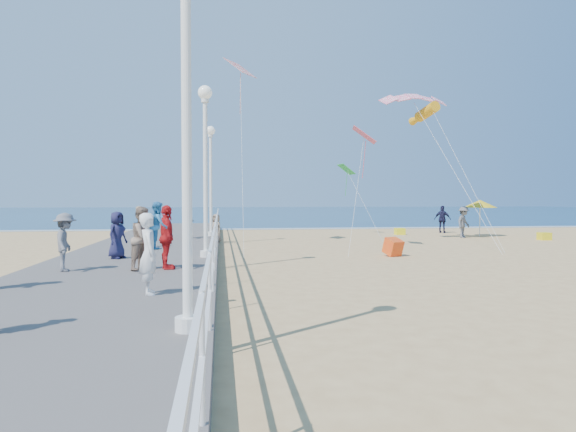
{
  "coord_description": "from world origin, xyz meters",
  "views": [
    {
      "loc": [
        -4.9,
        -16.14,
        2.24
      ],
      "look_at": [
        -2.5,
        2.0,
        1.6
      ],
      "focal_mm": 32.0,
      "sensor_mm": 36.0,
      "label": 1
    }
  ],
  "objects": [
    {
      "name": "spectator_3",
      "position": [
        -6.28,
        -2.64,
        1.23
      ],
      "size": [
        0.62,
        1.04,
        1.66
      ],
      "primitive_type": "imported",
      "rotation": [
        0.0,
        0.0,
        1.81
      ],
      "color": "red",
      "rests_on": "boardwalk"
    },
    {
      "name": "spectator_5",
      "position": [
        -6.44,
        7.67,
        1.12
      ],
      "size": [
        0.63,
        1.39,
        1.44
      ],
      "primitive_type": "imported",
      "rotation": [
        0.0,
        0.0,
        1.41
      ],
      "color": "#5B5A5F",
      "rests_on": "boardwalk"
    },
    {
      "name": "boardwalk",
      "position": [
        -7.5,
        0.0,
        0.2
      ],
      "size": [
        5.0,
        44.0,
        0.4
      ],
      "primitive_type": "cube",
      "color": "#67625E",
      "rests_on": "ground"
    },
    {
      "name": "kite_diamond_green",
      "position": [
        2.75,
        14.5,
        4.0
      ],
      "size": [
        0.98,
        1.14,
        0.63
      ],
      "primitive_type": "cube",
      "rotation": [
        0.63,
        0.0,
        1.71
      ],
      "color": "green"
    },
    {
      "name": "surf_line",
      "position": [
        0.0,
        20.5,
        0.03
      ],
      "size": [
        160.0,
        1.2,
        0.04
      ],
      "primitive_type": "cube",
      "color": "silver",
      "rests_on": "ground"
    },
    {
      "name": "beach_chair_left",
      "position": [
        6.0,
        14.03,
        0.2
      ],
      "size": [
        0.55,
        0.55,
        0.4
      ],
      "primitive_type": "cube",
      "color": "yellow",
      "rests_on": "ground"
    },
    {
      "name": "woman_holding_toddler",
      "position": [
        -6.25,
        -6.15,
        1.18
      ],
      "size": [
        0.48,
        0.63,
        1.56
      ],
      "primitive_type": "imported",
      "rotation": [
        0.0,
        0.0,
        1.78
      ],
      "color": "white",
      "rests_on": "boardwalk"
    },
    {
      "name": "spectator_2",
      "position": [
        -8.77,
        -2.69,
        1.14
      ],
      "size": [
        0.68,
        1.02,
        1.47
      ],
      "primitive_type": "imported",
      "rotation": [
        0.0,
        0.0,
        1.72
      ],
      "color": "slate",
      "rests_on": "boardwalk"
    },
    {
      "name": "spectator_6",
      "position": [
        -7.83,
        3.41,
        1.17
      ],
      "size": [
        0.41,
        0.59,
        1.55
      ],
      "primitive_type": "imported",
      "rotation": [
        0.0,
        0.0,
        1.64
      ],
      "color": "#7C6E56",
      "rests_on": "boardwalk"
    },
    {
      "name": "beach_umbrella",
      "position": [
        10.15,
        12.06,
        1.91
      ],
      "size": [
        1.9,
        1.9,
        2.14
      ],
      "color": "white",
      "rests_on": "ground"
    },
    {
      "name": "beach_walker_b",
      "position": [
        9.28,
        15.21,
        0.88
      ],
      "size": [
        1.09,
        0.95,
        1.76
      ],
      "primitive_type": "imported",
      "rotation": [
        0.0,
        0.0,
        2.51
      ],
      "color": "#181936",
      "rests_on": "ground"
    },
    {
      "name": "beach_chair_right",
      "position": [
        12.29,
        9.18,
        0.2
      ],
      "size": [
        0.55,
        0.55,
        0.4
      ],
      "primitive_type": "cube",
      "color": "yellow",
      "rests_on": "ground"
    },
    {
      "name": "lamp_post_mid",
      "position": [
        -5.35,
        0.0,
        3.66
      ],
      "size": [
        0.44,
        0.44,
        5.32
      ],
      "color": "white",
      "rests_on": "boardwalk"
    },
    {
      "name": "railing",
      "position": [
        -5.05,
        0.0,
        1.25
      ],
      "size": [
        0.05,
        42.0,
        0.55
      ],
      "color": "white",
      "rests_on": "boardwalk"
    },
    {
      "name": "kite_windsock",
      "position": [
        5.5,
        8.78,
        6.61
      ],
      "size": [
        1.0,
        2.62,
        1.07
      ],
      "primitive_type": "cylinder",
      "rotation": [
        1.36,
        0.0,
        0.17
      ],
      "color": "orange"
    },
    {
      "name": "kite_diamond_redwhite",
      "position": [
        -3.95,
        8.08,
        8.31
      ],
      "size": [
        1.63,
        1.7,
        0.82
      ],
      "primitive_type": "cube",
      "rotation": [
        0.64,
        0.0,
        0.98
      ],
      "color": "red"
    },
    {
      "name": "beach_walker_a",
      "position": [
        8.66,
        11.07,
        0.89
      ],
      "size": [
        1.31,
        1.24,
        1.78
      ],
      "primitive_type": "imported",
      "rotation": [
        0.0,
        0.0,
        0.68
      ],
      "color": "#5A5B5F",
      "rests_on": "ground"
    },
    {
      "name": "spectator_1",
      "position": [
        -6.86,
        -2.68,
        1.21
      ],
      "size": [
        0.88,
        0.97,
        1.62
      ],
      "primitive_type": "imported",
      "rotation": [
        0.0,
        0.0,
        1.16
      ],
      "color": "gray",
      "rests_on": "boardwalk"
    },
    {
      "name": "ocean",
      "position": [
        0.0,
        65.0,
        0.01
      ],
      "size": [
        160.0,
        90.0,
        0.05
      ],
      "primitive_type": "cube",
      "color": "#0D2E4F",
      "rests_on": "ground"
    },
    {
      "name": "beach_walker_c",
      "position": [
        -5.11,
        9.8,
        0.72
      ],
      "size": [
        0.8,
        0.84,
        1.44
      ],
      "primitive_type": "imported",
      "rotation": [
        0.0,
        0.0,
        -0.89
      ],
      "color": "#86715C",
      "rests_on": "ground"
    },
    {
      "name": "lamp_post_near",
      "position": [
        -5.35,
        -9.0,
        3.66
      ],
      "size": [
        0.44,
        0.44,
        5.32
      ],
      "color": "white",
      "rests_on": "boardwalk"
    },
    {
      "name": "kite_parafoil",
      "position": [
        4.75,
        8.67,
        7.34
      ],
      "size": [
        3.43,
        0.94,
        0.65
      ],
      "primitive_type": null,
      "rotation": [
        0.44,
        0.0,
        0.0
      ],
      "color": "#E21A54"
    },
    {
      "name": "toddler_held",
      "position": [
        -6.1,
        -6.0,
        1.71
      ],
      "size": [
        0.43,
        0.51,
        0.92
      ],
      "primitive_type": "imported",
      "rotation": [
        0.0,
        0.0,
        1.78
      ],
      "color": "#3388C2",
      "rests_on": "boardwalk"
    },
    {
      "name": "kite_diamond_pink",
      "position": [
        1.39,
        5.86,
        5.01
      ],
      "size": [
        1.21,
        1.38,
        0.72
      ],
      "primitive_type": "cube",
      "rotation": [
        0.63,
        0.0,
        1.37
      ],
      "color": "#E15372"
    },
    {
      "name": "ground",
      "position": [
        0.0,
        0.0,
        0.0
      ],
      "size": [
        160.0,
        160.0,
        0.0
      ],
      "primitive_type": "plane",
      "color": "tan",
      "rests_on": "ground"
    },
    {
      "name": "spectator_4",
      "position": [
        -8.02,
        -0.04,
        1.12
      ],
      "size": [
        0.73,
        0.83,
        1.43
      ],
      "primitive_type": "imported",
      "rotation": [
        0.0,
        0.0,
        1.07
      ],
      "color": "#1C1C3E",
      "rests_on": "boardwalk"
    },
    {
      "name": "box_kite",
      "position": [
        1.69,
        2.8,
        0.3
      ],
      "size": [
        0.78,
        0.86,
        0.74
      ],
      "primitive_type": "cube",
      "rotation": [
        0.31,
        0.0,
        0.39
      ],
      "color": "red",
      "rests_on": "ground"
    },
    {
      "name": "lamp_post_far",
      "position": [
        -5.35,
        9.0,
        3.66
      ],
      "size": [
        0.44,
        0.44,
        5.32
      ],
      "color": "white",
      "rests_on": "boardwalk"
    }
  ]
}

